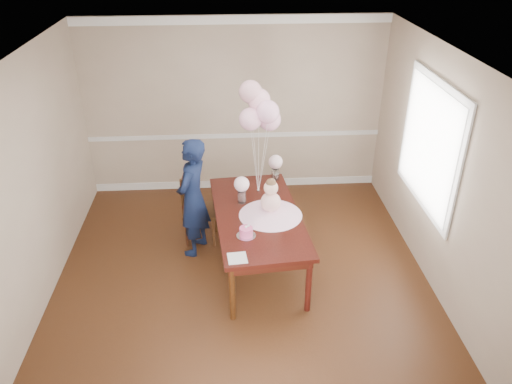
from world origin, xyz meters
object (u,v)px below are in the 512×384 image
Objects in this scene: birthday_cake at (246,232)px; woman at (193,198)px; dining_table_top at (257,216)px; dining_chair_seat at (201,211)px.

birthday_cake is 1.05m from woman.
dining_table_top is 4.60× the size of dining_chair_seat.
birthday_cake is 0.34× the size of dining_chair_seat.
dining_table_top is 1.26× the size of woman.
woman is at bearing -100.94° from dining_chair_seat.
birthday_cake is at bearing 58.45° from woman.
dining_chair_seat is 0.27× the size of woman.
woman is at bearing 127.03° from birthday_cake.
woman reaches higher than birthday_cake.
dining_chair_seat is at bearing -173.98° from woman.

